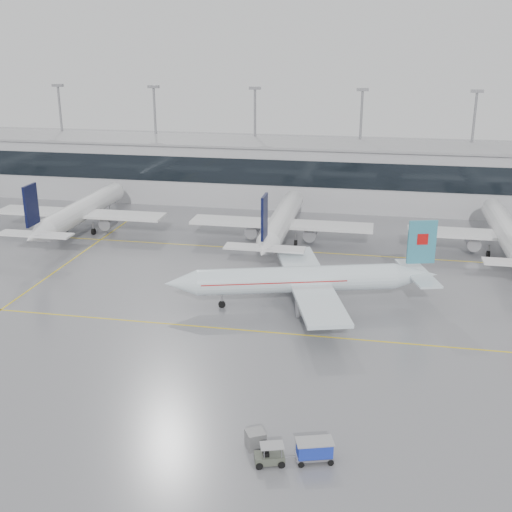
% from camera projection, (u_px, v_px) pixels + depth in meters
% --- Properties ---
extents(ground, '(320.00, 320.00, 0.00)m').
position_uv_depth(ground, '(236.00, 329.00, 74.16)').
color(ground, slate).
rests_on(ground, ground).
extents(taxi_line_main, '(120.00, 0.25, 0.01)m').
position_uv_depth(taxi_line_main, '(236.00, 329.00, 74.16)').
color(taxi_line_main, yellow).
rests_on(taxi_line_main, ground).
extents(taxi_line_north, '(120.00, 0.25, 0.01)m').
position_uv_depth(taxi_line_north, '(277.00, 250.00, 102.06)').
color(taxi_line_north, yellow).
rests_on(taxi_line_north, ground).
extents(taxi_line_cross, '(0.25, 60.00, 0.01)m').
position_uv_depth(taxi_line_cross, '(58.00, 269.00, 93.48)').
color(taxi_line_cross, yellow).
rests_on(taxi_line_cross, ground).
extents(terminal, '(180.00, 15.00, 12.00)m').
position_uv_depth(terminal, '(303.00, 174.00, 129.90)').
color(terminal, '#A3A3A7').
rests_on(terminal, ground).
extents(terminal_glass, '(180.00, 0.20, 5.00)m').
position_uv_depth(terminal_glass, '(298.00, 174.00, 122.40)').
color(terminal_glass, black).
rests_on(terminal_glass, ground).
extents(terminal_roof, '(182.00, 16.00, 0.40)m').
position_uv_depth(terminal_roof, '(303.00, 143.00, 127.91)').
color(terminal_roof, gray).
rests_on(terminal_roof, ground).
extents(light_masts, '(156.40, 1.00, 22.60)m').
position_uv_depth(light_masts, '(307.00, 133.00, 133.13)').
color(light_masts, gray).
rests_on(light_masts, ground).
extents(air_canada_jet, '(34.02, 27.29, 10.66)m').
position_uv_depth(air_canada_jet, '(307.00, 280.00, 80.08)').
color(air_canada_jet, silver).
rests_on(air_canada_jet, ground).
extents(parked_jet_b, '(29.64, 36.96, 11.72)m').
position_uv_depth(parked_jet_b, '(81.00, 211.00, 110.57)').
color(parked_jet_b, silver).
rests_on(parked_jet_b, ground).
extents(parked_jet_c, '(29.64, 36.96, 11.72)m').
position_uv_depth(parked_jet_c, '(281.00, 222.00, 104.30)').
color(parked_jet_c, silver).
rests_on(parked_jet_c, ground).
extents(parked_jet_d, '(29.64, 36.96, 11.72)m').
position_uv_depth(parked_jet_d, '(507.00, 233.00, 98.04)').
color(parked_jet_d, silver).
rests_on(parked_jet_d, ground).
extents(baggage_tug, '(3.58, 2.09, 1.71)m').
position_uv_depth(baggage_tug, '(269.00, 457.00, 50.53)').
color(baggage_tug, '#454A3F').
rests_on(baggage_tug, ground).
extents(baggage_cart, '(3.29, 2.43, 1.82)m').
position_uv_depth(baggage_cart, '(314.00, 449.00, 50.76)').
color(baggage_cart, gray).
rests_on(baggage_cart, ground).
extents(gse_unit, '(1.98, 1.94, 1.49)m').
position_uv_depth(gse_unit, '(255.00, 439.00, 52.53)').
color(gse_unit, slate).
rests_on(gse_unit, ground).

